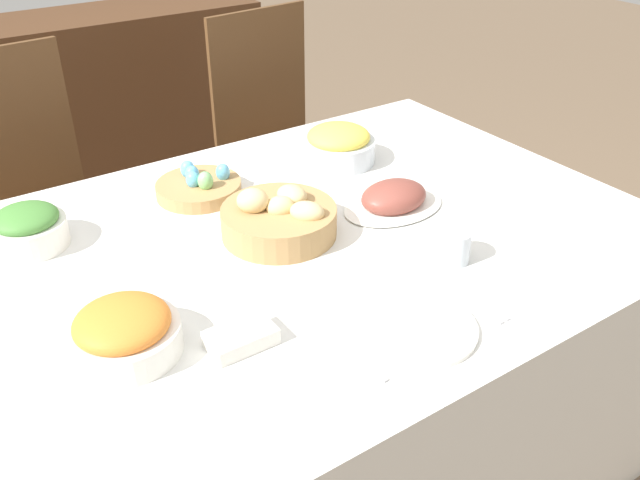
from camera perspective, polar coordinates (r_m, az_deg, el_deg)
ground_plane at (r=2.04m, az=-1.00°, el=-17.52°), size 12.00×12.00×0.00m
dining_table at (r=1.78m, az=-1.11°, el=-9.78°), size 1.62×1.16×0.73m
chair_far_left at (r=2.29m, az=-23.01°, el=2.59°), size 0.46×0.46×1.00m
chair_far_right at (r=2.57m, az=-3.37°, el=8.17°), size 0.47×0.47×1.00m
sideboard at (r=3.33m, az=-17.84°, el=10.41°), size 1.47×0.44×0.86m
bread_basket at (r=1.56m, az=-3.44°, el=1.80°), size 0.27×0.27×0.12m
egg_basket at (r=1.77m, az=-10.15°, el=4.46°), size 0.22×0.22×0.08m
ham_platter at (r=1.69m, az=6.22°, el=3.48°), size 0.27×0.19×0.07m
carrot_bowl at (r=1.26m, az=-16.20°, el=-7.44°), size 0.20×0.20×0.10m
green_salad_bowl at (r=1.64m, az=-23.38°, el=0.94°), size 0.17×0.17×0.10m
pineapple_bowl at (r=1.92m, az=1.56°, el=8.01°), size 0.21×0.21×0.11m
dinner_plate at (r=1.30m, az=8.08°, el=-7.31°), size 0.23×0.23×0.01m
fork at (r=1.23m, az=3.03°, el=-9.78°), size 0.02×0.16×0.00m
knife at (r=1.38m, az=12.51°, el=-5.24°), size 0.02×0.16×0.00m
spoon at (r=1.40m, az=13.38°, el=-4.81°), size 0.02×0.16×0.00m
drinking_cup at (r=1.49m, az=11.12°, el=-0.47°), size 0.08×0.08×0.07m
butter_dish at (r=1.25m, az=-6.67°, el=-8.18°), size 0.12×0.08×0.03m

